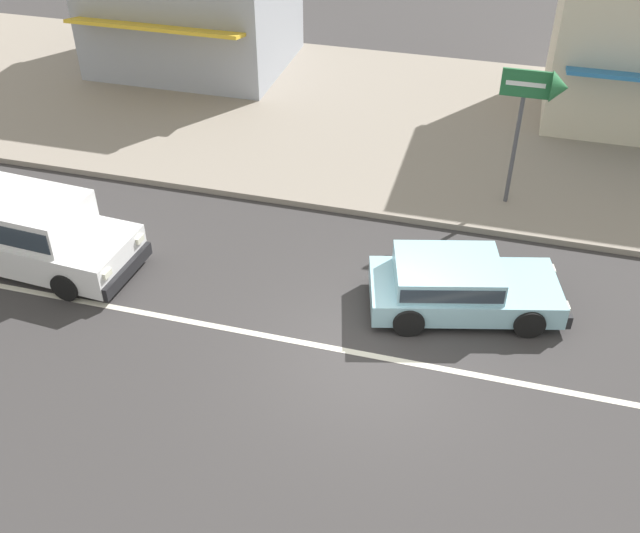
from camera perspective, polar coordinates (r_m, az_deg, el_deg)
name	(u,v)px	position (r m, az deg, el deg)	size (l,w,h in m)	color
ground_plane	(371,355)	(13.88, 3.87, -6.78)	(160.00, 160.00, 0.00)	#383535
lane_centre_stripe	(371,355)	(13.88, 3.87, -6.77)	(50.40, 0.14, 0.01)	silver
kerb_strip	(442,127)	(21.68, 9.29, 10.48)	(68.00, 10.00, 0.15)	gray
hatchback_pale_blue_0	(458,284)	(14.75, 10.48, -1.32)	(4.04, 2.51, 1.10)	#93C6D6
minivan_white_1	(23,227)	(16.82, -21.68, 2.80)	(4.68, 2.14, 1.56)	white
arrow_signboard	(548,94)	(17.09, 16.99, 12.43)	(1.40, 0.67, 3.29)	#4C4C51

